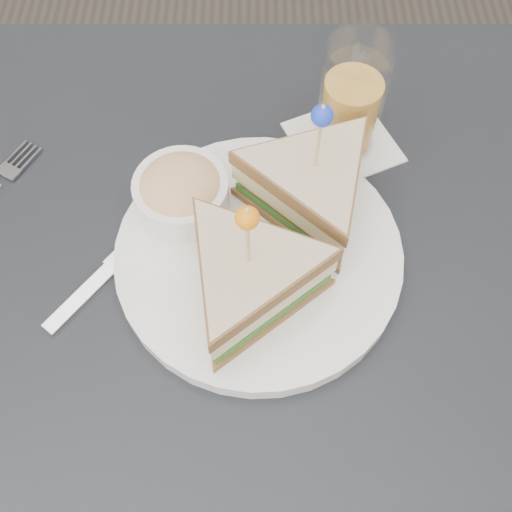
# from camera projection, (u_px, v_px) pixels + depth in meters

# --- Properties ---
(ground_plane) EXTENTS (3.50, 3.50, 0.00)m
(ground_plane) POSITION_uv_depth(u_px,v_px,m) (251.00, 435.00, 1.25)
(ground_plane) COLOR #3F3833
(table) EXTENTS (0.80, 0.80, 0.75)m
(table) POSITION_uv_depth(u_px,v_px,m) (247.00, 316.00, 0.66)
(table) COLOR black
(table) RESTS_ON ground
(plate_meal) EXTENTS (0.34, 0.34, 0.18)m
(plate_meal) POSITION_uv_depth(u_px,v_px,m) (266.00, 232.00, 0.56)
(plate_meal) COLOR white
(plate_meal) RESTS_ON table
(cutlery_knife) EXTENTS (0.15, 0.18, 0.01)m
(cutlery_knife) POSITION_uv_depth(u_px,v_px,m) (117.00, 262.00, 0.60)
(cutlery_knife) COLOR silver
(cutlery_knife) RESTS_ON table
(drink_set) EXTENTS (0.15, 0.15, 0.14)m
(drink_set) POSITION_uv_depth(u_px,v_px,m) (350.00, 105.00, 0.62)
(drink_set) COLOR white
(drink_set) RESTS_ON table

